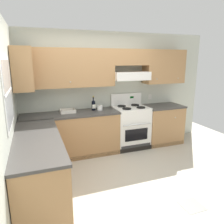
{
  "coord_description": "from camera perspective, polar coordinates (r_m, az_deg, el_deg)",
  "views": [
    {
      "loc": [
        -1.25,
        -2.99,
        1.96
      ],
      "look_at": [
        0.12,
        0.7,
        1.0
      ],
      "focal_mm": 34.57,
      "sensor_mm": 36.0,
      "label": 1
    }
  ],
  "objects": [
    {
      "name": "wall_back",
      "position": [
        4.84,
        -0.34,
        7.98
      ],
      "size": [
        4.68,
        0.57,
        2.55
      ],
      "color": "beige",
      "rests_on": "ground_plane"
    },
    {
      "name": "paper_towel_roll",
      "position": [
        4.61,
        -3.23,
        1.15
      ],
      "size": [
        0.12,
        0.12,
        0.1
      ],
      "color": "white",
      "rests_on": "counter_back_run"
    },
    {
      "name": "counter_back_run",
      "position": [
        4.7,
        -2.39,
        -5.06
      ],
      "size": [
        3.6,
        0.65,
        0.91
      ],
      "color": "#A87A4C",
      "rests_on": "ground_plane"
    },
    {
      "name": "wall_left",
      "position": [
        3.3,
        -25.97,
        1.52
      ],
      "size": [
        0.47,
        4.0,
        2.55
      ],
      "color": "beige",
      "rests_on": "ground_plane"
    },
    {
      "name": "ground_plane",
      "position": [
        3.79,
        2.02,
        -17.46
      ],
      "size": [
        7.04,
        7.04,
        0.0
      ],
      "primitive_type": "plane",
      "color": "#B2AA99"
    },
    {
      "name": "wine_bottle",
      "position": [
        4.57,
        -4.93,
        1.92
      ],
      "size": [
        0.08,
        0.08,
        0.31
      ],
      "color": "black",
      "rests_on": "counter_back_run"
    },
    {
      "name": "bowl",
      "position": [
        4.49,
        -11.66,
        0.15
      ],
      "size": [
        0.3,
        0.25,
        0.06
      ],
      "color": "beige",
      "rests_on": "counter_back_run"
    },
    {
      "name": "floor_accent_tile",
      "position": [
        3.42,
        20.35,
        -22.16
      ],
      "size": [
        0.3,
        0.3,
        0.01
      ],
      "primitive_type": "cube",
      "color": "slate",
      "rests_on": "ground_plane"
    },
    {
      "name": "counter_left_run",
      "position": [
        3.35,
        -18.59,
        -13.86
      ],
      "size": [
        0.63,
        1.91,
        0.91
      ],
      "color": "#A87A4C",
      "rests_on": "ground_plane"
    },
    {
      "name": "stove",
      "position": [
        4.94,
        4.96,
        -3.84
      ],
      "size": [
        0.76,
        0.62,
        1.2
      ],
      "color": "white",
      "rests_on": "ground_plane"
    }
  ]
}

